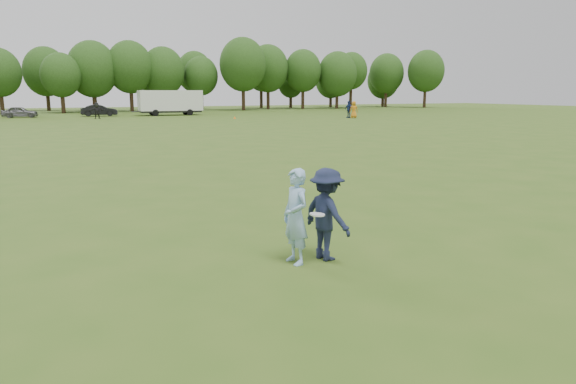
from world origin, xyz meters
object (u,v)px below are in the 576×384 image
(thrower, at_px, (296,217))
(field_cone, at_px, (235,117))
(player_far_b, at_px, (349,109))
(car_e, at_px, (20,112))
(cargo_trailer, at_px, (170,101))
(player_far_d, at_px, (97,111))
(defender, at_px, (327,214))
(car_f, at_px, (99,110))
(player_far_c, at_px, (354,110))

(thrower, height_order, field_cone, thrower)
(player_far_b, xyz_separation_m, car_e, (-35.14, 16.44, -0.32))
(car_e, relative_size, cargo_trailer, 0.43)
(player_far_d, height_order, field_cone, player_far_d)
(car_e, bearing_deg, defender, -165.73)
(field_cone, bearing_deg, thrower, -107.75)
(player_far_d, xyz_separation_m, car_e, (-8.05, 6.54, -0.26))
(car_f, bearing_deg, thrower, -174.38)
(player_far_b, bearing_deg, thrower, -47.58)
(car_f, distance_m, cargo_trailer, 8.81)
(car_e, height_order, car_f, car_f)
(player_far_b, relative_size, player_far_d, 1.06)
(player_far_b, bearing_deg, defender, -47.00)
(thrower, bearing_deg, player_far_c, 140.92)
(thrower, distance_m, cargo_trailer, 60.61)
(thrower, height_order, car_f, thrower)
(player_far_c, xyz_separation_m, field_cone, (-13.03, 4.48, -0.83))
(defender, height_order, player_far_b, player_far_b)
(car_f, bearing_deg, field_cone, -126.27)
(car_e, bearing_deg, player_far_d, -121.86)
(player_far_b, distance_m, cargo_trailer, 23.31)
(player_far_c, bearing_deg, field_cone, 1.37)
(defender, bearing_deg, player_far_b, -45.15)
(player_far_b, relative_size, player_far_c, 1.00)
(thrower, height_order, player_far_c, player_far_c)
(player_far_c, relative_size, field_cone, 6.53)
(cargo_trailer, bearing_deg, defender, -99.54)
(thrower, height_order, defender, thrower)
(thrower, distance_m, player_far_d, 54.33)
(player_far_b, height_order, car_f, player_far_b)
(thrower, bearing_deg, car_f, 172.20)
(cargo_trailer, bearing_deg, car_f, 172.85)
(thrower, bearing_deg, car_e, -179.49)
(defender, bearing_deg, player_far_d, -13.85)
(defender, relative_size, field_cone, 5.63)
(player_far_c, height_order, car_f, player_far_c)
(player_far_d, height_order, car_f, player_far_d)
(car_e, bearing_deg, thrower, -166.30)
(player_far_c, relative_size, cargo_trailer, 0.22)
(car_f, xyz_separation_m, field_cone, (13.38, -12.81, -0.57))
(player_far_b, distance_m, player_far_d, 28.85)
(player_far_b, xyz_separation_m, player_far_c, (0.12, -0.95, -0.00))
(thrower, xyz_separation_m, car_f, (1.97, 60.75, -0.14))
(car_e, distance_m, field_cone, 25.72)
(defender, bearing_deg, cargo_trailer, -22.81)
(defender, bearing_deg, car_f, -14.55)
(car_e, bearing_deg, player_far_b, -107.83)
(player_far_c, xyz_separation_m, player_far_d, (-27.21, 10.86, -0.05))
(thrower, distance_m, field_cone, 50.34)
(player_far_d, bearing_deg, player_far_c, -25.34)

